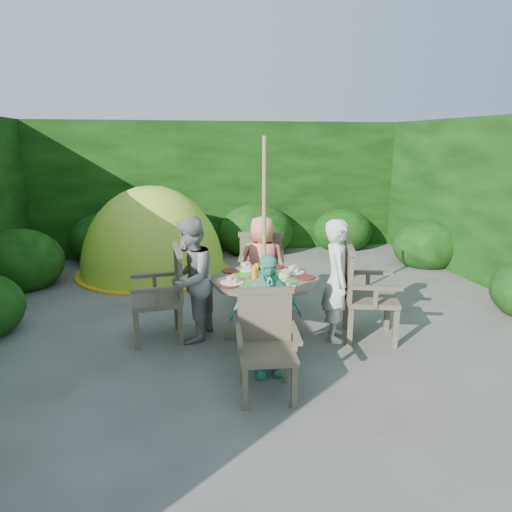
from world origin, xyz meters
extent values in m
plane|color=#4D4A45|center=(0.00, 0.00, 0.00)|extent=(60.00, 60.00, 0.00)
cube|color=black|center=(0.00, 4.00, 1.25)|extent=(9.00, 1.00, 2.50)
cylinder|color=#443B2C|center=(-0.17, -0.59, 0.33)|extent=(0.12, 0.12, 0.66)
cube|color=#443B2C|center=(-0.17, -0.59, 0.03)|extent=(0.88, 0.28, 0.06)
cube|color=#443B2C|center=(-0.17, -0.59, 0.03)|extent=(0.28, 0.88, 0.06)
cylinder|color=#443B2C|center=(-0.17, -0.59, 0.68)|extent=(1.43, 1.43, 0.04)
cylinder|color=green|center=(-0.42, -0.72, 0.71)|extent=(0.27, 0.27, 0.00)
cylinder|color=green|center=(0.00, -0.81, 0.71)|extent=(0.27, 0.27, 0.00)
cylinder|color=green|center=(-0.35, -0.38, 0.71)|extent=(0.27, 0.27, 0.00)
cylinder|color=green|center=(0.07, -0.46, 0.71)|extent=(0.27, 0.27, 0.00)
cylinder|color=green|center=(-0.17, -0.59, 0.71)|extent=(0.27, 0.27, 0.00)
cylinder|color=white|center=(0.20, -0.47, 0.71)|extent=(0.24, 0.24, 0.01)
cylinder|color=white|center=(-0.30, -0.22, 0.71)|extent=(0.24, 0.24, 0.01)
cylinder|color=white|center=(-0.55, -0.71, 0.71)|extent=(0.24, 0.24, 0.01)
cylinder|color=white|center=(-0.05, -0.96, 0.71)|extent=(0.24, 0.24, 0.01)
cylinder|color=#B2190B|center=(0.27, -0.68, 0.71)|extent=(0.21, 0.21, 0.01)
cylinder|color=#B2190B|center=(0.05, -0.20, 0.71)|extent=(0.21, 0.21, 0.01)
cylinder|color=#B2190B|center=(-0.48, -0.26, 0.71)|extent=(0.21, 0.21, 0.01)
cylinder|color=#B2190B|center=(-0.58, -0.78, 0.71)|extent=(0.21, 0.21, 0.01)
cylinder|color=#B2190B|center=(-0.13, -1.04, 0.71)|extent=(0.21, 0.21, 0.01)
cylinder|color=green|center=(0.05, -0.59, 0.74)|extent=(0.18, 0.18, 0.06)
cylinder|color=olive|center=(-0.17, -0.59, 1.10)|extent=(0.05, 0.05, 2.20)
cube|color=#443B2C|center=(0.98, -0.83, 0.46)|extent=(0.68, 0.70, 0.05)
cube|color=#443B2C|center=(1.14, -1.13, 0.23)|extent=(0.07, 0.07, 0.45)
cube|color=#443B2C|center=(1.28, -0.68, 0.23)|extent=(0.07, 0.07, 0.45)
cube|color=#443B2C|center=(0.68, -0.99, 0.23)|extent=(0.07, 0.07, 0.45)
cube|color=#443B2C|center=(0.83, -0.53, 0.23)|extent=(0.07, 0.07, 0.45)
cube|color=#443B2C|center=(0.73, -0.75, 0.76)|extent=(0.21, 0.55, 0.54)
cube|color=#443B2C|center=(0.90, -1.10, 0.68)|extent=(0.53, 0.21, 0.04)
cube|color=#443B2C|center=(1.07, -0.57, 0.68)|extent=(0.53, 0.21, 0.04)
cube|color=#443B2C|center=(-1.33, -0.35, 0.45)|extent=(0.55, 0.57, 0.05)
cube|color=#443B2C|center=(-1.57, -0.13, 0.22)|extent=(0.05, 0.05, 0.44)
cube|color=#443B2C|center=(-1.55, -0.59, 0.22)|extent=(0.05, 0.05, 0.44)
cube|color=#443B2C|center=(-1.11, -0.11, 0.22)|extent=(0.05, 0.05, 0.44)
cube|color=#443B2C|center=(-1.09, -0.57, 0.22)|extent=(0.05, 0.05, 0.44)
cube|color=#443B2C|center=(-1.08, -0.34, 0.73)|extent=(0.07, 0.55, 0.52)
cube|color=#443B2C|center=(-1.34, -0.08, 0.66)|extent=(0.53, 0.08, 0.04)
cube|color=#443B2C|center=(-1.32, -0.62, 0.66)|extent=(0.53, 0.08, 0.04)
cube|color=#443B2C|center=(0.07, 0.56, 0.44)|extent=(0.65, 0.64, 0.05)
cube|color=#443B2C|center=(0.35, 0.72, 0.22)|extent=(0.06, 0.06, 0.43)
cube|color=#443B2C|center=(-0.09, 0.84, 0.22)|extent=(0.06, 0.06, 0.43)
cube|color=#443B2C|center=(0.23, 0.29, 0.22)|extent=(0.06, 0.06, 0.43)
cube|color=#443B2C|center=(-0.21, 0.40, 0.22)|extent=(0.06, 0.06, 0.43)
cube|color=#443B2C|center=(0.00, 0.32, 0.72)|extent=(0.53, 0.18, 0.52)
cube|color=#443B2C|center=(0.33, 0.49, 0.65)|extent=(0.18, 0.51, 0.04)
cube|color=#443B2C|center=(-0.19, 0.63, 0.65)|extent=(0.18, 0.51, 0.04)
cube|color=#443B2C|center=(-0.42, -1.75, 0.40)|extent=(0.53, 0.52, 0.05)
cube|color=#443B2C|center=(-0.64, -1.92, 0.19)|extent=(0.05, 0.05, 0.39)
cube|color=#443B2C|center=(-0.24, -1.97, 0.19)|extent=(0.05, 0.05, 0.39)
cube|color=#443B2C|center=(-0.59, -1.52, 0.19)|extent=(0.05, 0.05, 0.39)
cube|color=#443B2C|center=(-0.19, -1.57, 0.19)|extent=(0.05, 0.05, 0.39)
cube|color=#443B2C|center=(-0.39, -1.53, 0.64)|extent=(0.48, 0.10, 0.46)
cube|color=#443B2C|center=(-0.65, -1.72, 0.58)|extent=(0.11, 0.46, 0.04)
cube|color=#443B2C|center=(-0.18, -1.78, 0.58)|extent=(0.11, 0.46, 0.04)
imported|color=silver|center=(0.61, -0.76, 0.67)|extent=(0.44, 0.56, 1.35)
imported|color=gray|center=(-0.96, -0.43, 0.69)|extent=(0.75, 0.82, 1.37)
imported|color=#FB8667|center=(-0.01, 0.19, 0.63)|extent=(0.70, 0.56, 1.25)
imported|color=#50BB9C|center=(-0.34, -1.37, 0.59)|extent=(0.70, 0.30, 1.18)
ellipsoid|color=#AED128|center=(-1.37, 2.40, 0.00)|extent=(2.81, 2.81, 2.88)
ellipsoid|color=black|center=(-1.20, 1.61, 0.00)|extent=(0.88, 0.59, 0.99)
cylinder|color=gold|center=(-1.37, 2.40, 0.02)|extent=(2.52, 2.52, 0.03)
camera|label=1|loc=(-1.27, -5.20, 2.16)|focal=32.00mm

